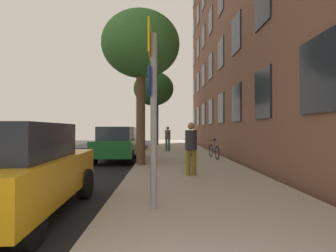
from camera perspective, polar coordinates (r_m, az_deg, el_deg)
ground_plane at (r=15.87m, az=-10.38°, el=-6.16°), size 41.80×41.80×0.00m
road_asphalt at (r=16.33m, az=-17.71°, el=-5.96°), size 7.00×38.00×0.01m
sidewalk at (r=15.71m, az=2.41°, el=-6.01°), size 4.20×38.00×0.12m
sign_post at (r=4.87m, az=-3.32°, el=5.24°), size 0.15×0.60×3.32m
traffic_light at (r=23.62m, az=-2.43°, el=1.85°), size 0.43×0.24×3.55m
tree_near at (r=11.29m, az=-5.77°, el=16.49°), size 3.10×3.10×6.11m
tree_far at (r=20.47m, az=-3.06°, el=7.77°), size 2.99×2.99×5.71m
bicycle_0 at (r=13.15m, az=9.67°, el=-5.18°), size 0.42×1.72×0.94m
bicycle_1 at (r=14.56m, az=4.40°, el=-4.71°), size 0.42×1.64×0.96m
bicycle_2 at (r=16.91m, az=5.26°, el=-4.15°), size 0.42×1.64×0.96m
pedestrian_0 at (r=8.29m, az=4.90°, el=-4.03°), size 0.45×0.45×1.61m
pedestrian_1 at (r=17.28m, az=-0.06°, el=-2.34°), size 0.37×0.37×1.57m
car_0 at (r=5.34m, az=-29.72°, el=-7.97°), size 2.01×3.99×1.62m
car_1 at (r=12.99m, az=-10.63°, el=-3.66°), size 1.79×4.25×1.62m
car_2 at (r=19.55m, az=-9.04°, el=-2.64°), size 2.07×4.56×1.62m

